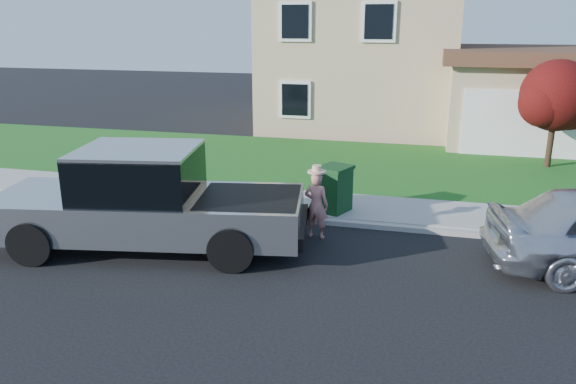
# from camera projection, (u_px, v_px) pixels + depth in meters

# --- Properties ---
(ground) EXTENTS (80.00, 80.00, 0.00)m
(ground) POSITION_uv_depth(u_px,v_px,m) (256.00, 270.00, 10.92)
(ground) COLOR black
(ground) RESTS_ON ground
(curb) EXTENTS (40.00, 0.20, 0.12)m
(curb) POSITION_uv_depth(u_px,v_px,m) (332.00, 222.00, 13.36)
(curb) COLOR gray
(curb) RESTS_ON ground
(sidewalk) EXTENTS (40.00, 2.00, 0.15)m
(sidewalk) POSITION_uv_depth(u_px,v_px,m) (339.00, 207.00, 14.37)
(sidewalk) COLOR gray
(sidewalk) RESTS_ON ground
(lawn) EXTENTS (40.00, 7.00, 0.10)m
(lawn) POSITION_uv_depth(u_px,v_px,m) (361.00, 166.00, 18.55)
(lawn) COLOR #1C5117
(lawn) RESTS_ON ground
(house) EXTENTS (14.00, 11.30, 6.85)m
(house) POSITION_uv_depth(u_px,v_px,m) (393.00, 55.00, 24.86)
(house) COLOR tan
(house) RESTS_ON ground
(pickup_truck) EXTENTS (6.88, 3.30, 2.17)m
(pickup_truck) POSITION_uv_depth(u_px,v_px,m) (147.00, 202.00, 11.76)
(pickup_truck) COLOR black
(pickup_truck) RESTS_ON ground
(woman) EXTENTS (0.60, 0.43, 1.66)m
(woman) POSITION_uv_depth(u_px,v_px,m) (316.00, 204.00, 12.38)
(woman) COLOR tan
(woman) RESTS_ON ground
(ornamental_tree) EXTENTS (2.49, 2.25, 3.42)m
(ornamental_tree) POSITION_uv_depth(u_px,v_px,m) (558.00, 99.00, 17.63)
(ornamental_tree) COLOR black
(ornamental_tree) RESTS_ON lawn
(trash_bin) EXTENTS (0.94, 1.00, 1.13)m
(trash_bin) POSITION_uv_depth(u_px,v_px,m) (334.00, 188.00, 13.72)
(trash_bin) COLOR #0F3815
(trash_bin) RESTS_ON sidewalk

